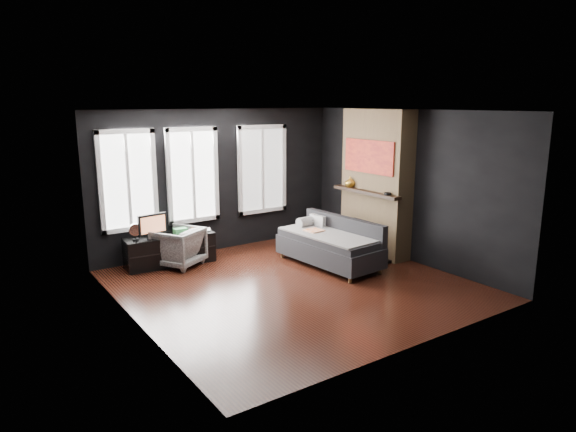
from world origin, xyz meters
TOP-DOWN VIEW (x-y plane):
  - floor at (0.00, 0.00)m, footprint 5.00×5.00m
  - ceiling at (0.00, 0.00)m, footprint 5.00×5.00m
  - wall_back at (0.00, 2.50)m, footprint 5.00×0.02m
  - wall_left at (-2.50, 0.00)m, footprint 0.02×5.00m
  - wall_right at (2.50, 0.00)m, footprint 0.02×5.00m
  - windows at (-0.45, 2.46)m, footprint 4.00×0.16m
  - fireplace at (2.30, 0.60)m, footprint 0.70×1.62m
  - sofa at (1.10, 0.48)m, footprint 1.12×2.01m
  - stripe_pillow at (1.27, 1.04)m, footprint 0.11×0.37m
  - armchair at (-1.10, 1.95)m, footprint 0.97×0.96m
  - media_console at (-1.20, 2.10)m, footprint 1.58×0.59m
  - monitor at (-1.48, 2.11)m, footprint 0.54×0.19m
  - desk_fan at (-1.79, 2.11)m, footprint 0.23×0.23m
  - mug at (-0.75, 2.00)m, footprint 0.14×0.12m
  - book at (-0.58, 2.13)m, footprint 0.16×0.09m
  - storage_box at (-1.02, 2.02)m, footprint 0.22×0.14m
  - mantel_vase at (2.05, 1.05)m, footprint 0.22×0.22m
  - mantel_clock at (2.05, 0.05)m, footprint 0.16×0.16m

SIDE VIEW (x-z plane):
  - floor at x=0.00m, z-range 0.00..0.00m
  - media_console at x=-1.20m, z-range 0.00..0.53m
  - armchair at x=-1.10m, z-range 0.00..0.75m
  - sofa at x=1.10m, z-range 0.00..0.83m
  - storage_box at x=-1.02m, z-range 0.53..0.65m
  - mug at x=-0.75m, z-range 0.53..0.66m
  - stripe_pillow at x=1.27m, z-range 0.42..0.78m
  - book at x=-0.58m, z-range 0.53..0.77m
  - desk_fan at x=-1.79m, z-range 0.53..0.83m
  - monitor at x=-1.48m, z-range 0.53..1.01m
  - mantel_clock at x=2.05m, z-range 1.23..1.27m
  - mantel_vase at x=2.05m, z-range 1.23..1.43m
  - wall_back at x=0.00m, z-range 0.00..2.70m
  - wall_left at x=-2.50m, z-range 0.00..2.70m
  - wall_right at x=2.50m, z-range 0.00..2.70m
  - fireplace at x=2.30m, z-range 0.00..2.70m
  - windows at x=-0.45m, z-range 1.50..3.26m
  - ceiling at x=0.00m, z-range 2.70..2.70m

